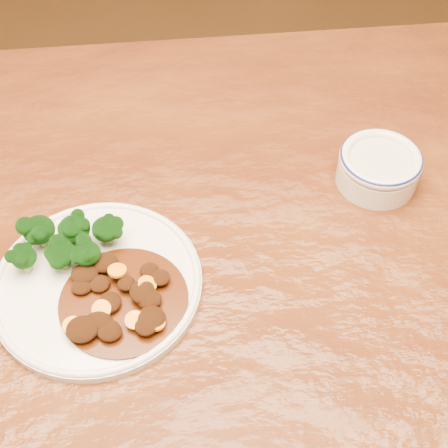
{
  "coord_description": "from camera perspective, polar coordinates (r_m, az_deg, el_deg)",
  "views": [
    {
      "loc": [
        0.04,
        -0.45,
        1.36
      ],
      "look_at": [
        0.04,
        0.03,
        0.77
      ],
      "focal_mm": 50.0,
      "sensor_mm": 36.0,
      "label": 1
    }
  ],
  "objects": [
    {
      "name": "dip_bowl",
      "position": [
        0.84,
        13.97,
        5.11
      ],
      "size": [
        0.11,
        0.11,
        0.05
      ],
      "rotation": [
        0.0,
        0.0,
        0.31
      ],
      "color": "silver",
      "rests_on": "dining_table"
    },
    {
      "name": "dining_table",
      "position": [
        0.83,
        -2.47,
        -6.03
      ],
      "size": [
        1.59,
        1.07,
        0.75
      ],
      "rotation": [
        0.0,
        0.0,
        0.11
      ],
      "color": "#5D2F10",
      "rests_on": "ground"
    },
    {
      "name": "mince_stew",
      "position": [
        0.71,
        -9.67,
        -6.9
      ],
      "size": [
        0.15,
        0.15,
        0.02
      ],
      "color": "#461B07",
      "rests_on": "dinner_plate"
    },
    {
      "name": "broccoli_florets",
      "position": [
        0.75,
        -14.27,
        -1.4
      ],
      "size": [
        0.12,
        0.07,
        0.04
      ],
      "color": "#7DA053",
      "rests_on": "dinner_plate"
    },
    {
      "name": "dinner_plate",
      "position": [
        0.74,
        -11.51,
        -5.31
      ],
      "size": [
        0.24,
        0.24,
        0.02
      ],
      "rotation": [
        0.0,
        0.0,
        -0.34
      ],
      "color": "white",
      "rests_on": "dining_table"
    }
  ]
}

